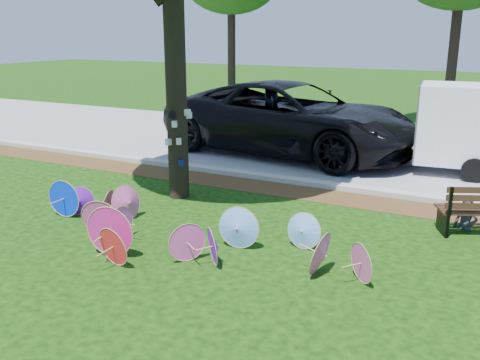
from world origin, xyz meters
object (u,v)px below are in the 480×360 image
(parasol_pile, at_px, (162,225))
(person_left, at_px, (468,197))
(black_van, at_px, (291,118))
(cargo_trailer, at_px, (477,124))

(parasol_pile, distance_m, person_left, 5.58)
(parasol_pile, xyz_separation_m, person_left, (4.59, 3.17, 0.26))
(parasol_pile, relative_size, person_left, 5.43)
(person_left, bearing_deg, parasol_pile, -127.05)
(parasol_pile, relative_size, black_van, 0.87)
(parasol_pile, bearing_deg, cargo_trailer, 59.73)
(parasol_pile, bearing_deg, black_van, 95.07)
(black_van, bearing_deg, cargo_trailer, -83.27)
(cargo_trailer, xyz_separation_m, person_left, (0.21, -4.32, -0.67))
(person_left, bearing_deg, cargo_trailer, 111.13)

